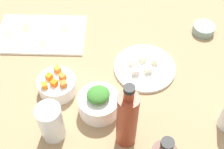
# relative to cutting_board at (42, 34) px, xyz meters

# --- Properties ---
(tabletop) EXTENTS (1.90, 1.90, 0.03)m
(tabletop) POSITION_rel_cutting_board_xyz_m (-0.28, 0.21, -0.02)
(tabletop) COLOR #977855
(tabletop) RESTS_ON ground
(cutting_board) EXTENTS (0.33, 0.22, 0.01)m
(cutting_board) POSITION_rel_cutting_board_xyz_m (0.00, 0.00, 0.00)
(cutting_board) COLOR white
(cutting_board) RESTS_ON tabletop
(plate_tofu) EXTENTS (0.21, 0.21, 0.01)m
(plate_tofu) POSITION_rel_cutting_board_xyz_m (-0.38, 0.13, 0.00)
(plate_tofu) COLOR white
(plate_tofu) RESTS_ON tabletop
(bowl_greens) EXTENTS (0.12, 0.12, 0.06)m
(bowl_greens) POSITION_rel_cutting_board_xyz_m (-0.25, 0.31, 0.03)
(bowl_greens) COLOR white
(bowl_greens) RESTS_ON tabletop
(bowl_carrots) EXTENTS (0.12, 0.12, 0.05)m
(bowl_carrots) POSITION_rel_cutting_board_xyz_m (-0.11, 0.24, 0.02)
(bowl_carrots) COLOR white
(bowl_carrots) RESTS_ON tabletop
(bowl_small_side) EXTENTS (0.08, 0.08, 0.03)m
(bowl_small_side) POSITION_rel_cutting_board_xyz_m (-0.60, -0.06, 0.01)
(bowl_small_side) COLOR gray
(bowl_small_side) RESTS_ON tabletop
(bottle_0) EXTENTS (0.06, 0.06, 0.25)m
(bottle_0) POSITION_rel_cutting_board_xyz_m (-0.33, 0.40, 0.10)
(bottle_0) COLOR maroon
(bottle_0) RESTS_ON tabletop
(drinking_glass_0) EXTENTS (0.07, 0.07, 0.13)m
(drinking_glass_0) POSITION_rel_cutting_board_xyz_m (-0.12, 0.40, 0.06)
(drinking_glass_0) COLOR white
(drinking_glass_0) RESTS_ON tabletop
(carrot_cube_0) EXTENTS (0.03, 0.03, 0.02)m
(carrot_cube_0) POSITION_rel_cutting_board_xyz_m (-0.13, 0.23, 0.05)
(carrot_cube_0) COLOR orange
(carrot_cube_0) RESTS_ON bowl_carrots
(carrot_cube_1) EXTENTS (0.02, 0.02, 0.02)m
(carrot_cube_1) POSITION_rel_cutting_board_xyz_m (-0.09, 0.24, 0.05)
(carrot_cube_1) COLOR orange
(carrot_cube_1) RESTS_ON bowl_carrots
(carrot_cube_2) EXTENTS (0.02, 0.02, 0.02)m
(carrot_cube_2) POSITION_rel_cutting_board_xyz_m (-0.11, 0.26, 0.05)
(carrot_cube_2) COLOR orange
(carrot_cube_2) RESTS_ON bowl_carrots
(carrot_cube_3) EXTENTS (0.02, 0.02, 0.02)m
(carrot_cube_3) POSITION_rel_cutting_board_xyz_m (-0.13, 0.26, 0.05)
(carrot_cube_3) COLOR orange
(carrot_cube_3) RESTS_ON bowl_carrots
(carrot_cube_4) EXTENTS (0.03, 0.03, 0.02)m
(carrot_cube_4) POSITION_rel_cutting_board_xyz_m (-0.11, 0.21, 0.05)
(carrot_cube_4) COLOR orange
(carrot_cube_4) RESTS_ON bowl_carrots
(carrot_cube_5) EXTENTS (0.02, 0.02, 0.02)m
(carrot_cube_5) POSITION_rel_cutting_board_xyz_m (-0.08, 0.27, 0.05)
(carrot_cube_5) COLOR orange
(carrot_cube_5) RESTS_ON bowl_carrots
(chopped_greens_mound) EXTENTS (0.09, 0.09, 0.03)m
(chopped_greens_mound) POSITION_rel_cutting_board_xyz_m (-0.25, 0.31, 0.08)
(chopped_greens_mound) COLOR #36742B
(chopped_greens_mound) RESTS_ON bowl_greens
(tofu_cube_0) EXTENTS (0.03, 0.03, 0.02)m
(tofu_cube_0) POSITION_rel_cutting_board_xyz_m (-0.37, 0.11, 0.02)
(tofu_cube_0) COLOR #EEE7CD
(tofu_cube_0) RESTS_ON plate_tofu
(tofu_cube_1) EXTENTS (0.03, 0.03, 0.02)m
(tofu_cube_1) POSITION_rel_cutting_board_xyz_m (-0.39, 0.16, 0.02)
(tofu_cube_1) COLOR white
(tofu_cube_1) RESTS_ON plate_tofu
(tofu_cube_2) EXTENTS (0.02, 0.02, 0.02)m
(tofu_cube_2) POSITION_rel_cutting_board_xyz_m (-0.42, 0.11, 0.02)
(tofu_cube_2) COLOR #FBE2CA
(tofu_cube_2) RESTS_ON plate_tofu
(tofu_cube_3) EXTENTS (0.03, 0.03, 0.02)m
(tofu_cube_3) POSITION_rel_cutting_board_xyz_m (-0.35, 0.17, 0.02)
(tofu_cube_3) COLOR white
(tofu_cube_3) RESTS_ON plate_tofu
(tofu_cube_4) EXTENTS (0.02, 0.02, 0.02)m
(tofu_cube_4) POSITION_rel_cutting_board_xyz_m (-0.34, 0.12, 0.02)
(tofu_cube_4) COLOR white
(tofu_cube_4) RESTS_ON plate_tofu
(dumpling_0) EXTENTS (0.08, 0.08, 0.02)m
(dumpling_0) POSITION_rel_cutting_board_xyz_m (0.11, 0.00, 0.02)
(dumpling_0) COLOR beige
(dumpling_0) RESTS_ON cutting_board
(dumpling_1) EXTENTS (0.08, 0.08, 0.03)m
(dumpling_1) POSITION_rel_cutting_board_xyz_m (0.06, -0.03, 0.02)
(dumpling_1) COLOR beige
(dumpling_1) RESTS_ON cutting_board
(dumpling_2) EXTENTS (0.07, 0.07, 0.02)m
(dumpling_2) POSITION_rel_cutting_board_xyz_m (-0.02, 0.05, 0.02)
(dumpling_2) COLOR beige
(dumpling_2) RESTS_ON cutting_board
(dumpling_3) EXTENTS (0.07, 0.07, 0.02)m
(dumpling_3) POSITION_rel_cutting_board_xyz_m (-0.08, -0.03, 0.02)
(dumpling_3) COLOR beige
(dumpling_3) RESTS_ON cutting_board
(dumpling_4) EXTENTS (0.07, 0.07, 0.02)m
(dumpling_4) POSITION_rel_cutting_board_xyz_m (0.07, 0.04, 0.02)
(dumpling_4) COLOR beige
(dumpling_4) RESTS_ON cutting_board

